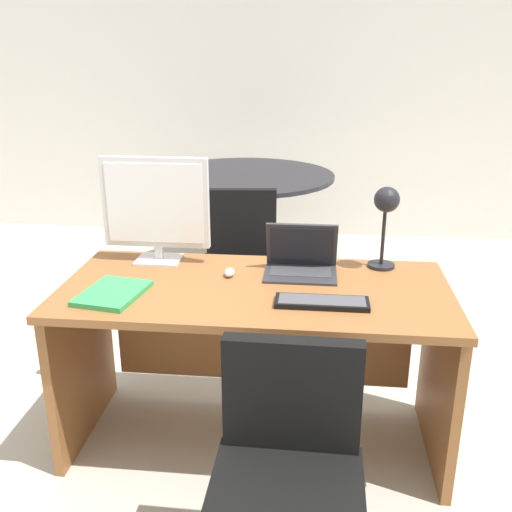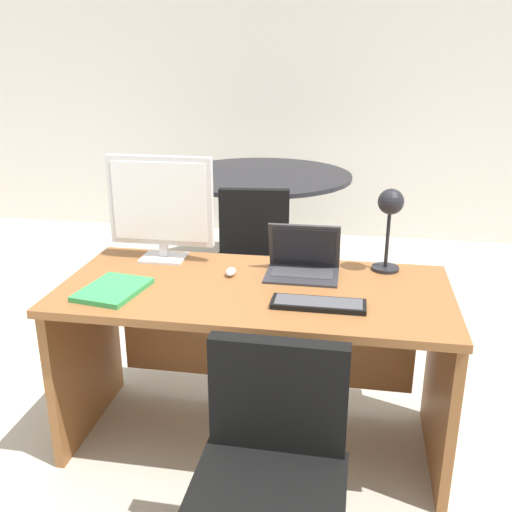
{
  "view_description": "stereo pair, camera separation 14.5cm",
  "coord_description": "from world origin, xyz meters",
  "px_view_note": "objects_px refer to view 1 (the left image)",
  "views": [
    {
      "loc": [
        0.24,
        -2.2,
        1.68
      ],
      "look_at": [
        0.0,
        0.04,
        0.87
      ],
      "focal_mm": 40.87,
      "sensor_mm": 36.0,
      "label": 1
    },
    {
      "loc": [
        0.38,
        -2.18,
        1.68
      ],
      "look_at": [
        0.0,
        0.04,
        0.87
      ],
      "focal_mm": 40.87,
      "sensor_mm": 36.0,
      "label": 2
    }
  ],
  "objects_px": {
    "book": "(113,293)",
    "monitor": "(156,206)",
    "keyboard": "(322,302)",
    "desk": "(256,331)",
    "office_chair": "(286,509)",
    "mouse": "(229,272)",
    "meeting_table": "(244,199)",
    "laptop": "(301,257)",
    "meeting_chair_near": "(241,276)",
    "desk_lamp": "(386,210)"
  },
  "relations": [
    {
      "from": "meeting_chair_near",
      "to": "office_chair",
      "type": "bearing_deg",
      "value": -78.45
    },
    {
      "from": "keyboard",
      "to": "desk_lamp",
      "type": "xyz_separation_m",
      "value": [
        0.26,
        0.42,
        0.26
      ]
    },
    {
      "from": "keyboard",
      "to": "desk_lamp",
      "type": "distance_m",
      "value": 0.56
    },
    {
      "from": "desk",
      "to": "monitor",
      "type": "relative_size",
      "value": 3.32
    },
    {
      "from": "book",
      "to": "meeting_chair_near",
      "type": "distance_m",
      "value": 1.37
    },
    {
      "from": "book",
      "to": "monitor",
      "type": "bearing_deg",
      "value": 79.32
    },
    {
      "from": "monitor",
      "to": "desk_lamp",
      "type": "height_order",
      "value": "monitor"
    },
    {
      "from": "keyboard",
      "to": "mouse",
      "type": "xyz_separation_m",
      "value": [
        -0.4,
        0.26,
        0.01
      ]
    },
    {
      "from": "monitor",
      "to": "mouse",
      "type": "height_order",
      "value": "monitor"
    },
    {
      "from": "desk",
      "to": "book",
      "type": "relative_size",
      "value": 4.99
    },
    {
      "from": "laptop",
      "to": "book",
      "type": "xyz_separation_m",
      "value": [
        -0.73,
        -0.35,
        -0.06
      ]
    },
    {
      "from": "book",
      "to": "meeting_table",
      "type": "height_order",
      "value": "meeting_table"
    },
    {
      "from": "mouse",
      "to": "meeting_table",
      "type": "height_order",
      "value": "meeting_table"
    },
    {
      "from": "laptop",
      "to": "meeting_chair_near",
      "type": "height_order",
      "value": "laptop"
    },
    {
      "from": "monitor",
      "to": "book",
      "type": "height_order",
      "value": "monitor"
    },
    {
      "from": "laptop",
      "to": "book",
      "type": "bearing_deg",
      "value": -154.7
    },
    {
      "from": "desk",
      "to": "laptop",
      "type": "bearing_deg",
      "value": 38.02
    },
    {
      "from": "monitor",
      "to": "office_chair",
      "type": "relative_size",
      "value": 0.57
    },
    {
      "from": "desk",
      "to": "monitor",
      "type": "distance_m",
      "value": 0.71
    },
    {
      "from": "book",
      "to": "meeting_chair_near",
      "type": "bearing_deg",
      "value": 74.73
    },
    {
      "from": "desk",
      "to": "monitor",
      "type": "bearing_deg",
      "value": 156.61
    },
    {
      "from": "mouse",
      "to": "office_chair",
      "type": "xyz_separation_m",
      "value": [
        0.3,
        -0.89,
        -0.42
      ]
    },
    {
      "from": "monitor",
      "to": "laptop",
      "type": "height_order",
      "value": "monitor"
    },
    {
      "from": "monitor",
      "to": "keyboard",
      "type": "xyz_separation_m",
      "value": [
        0.75,
        -0.41,
        -0.25
      ]
    },
    {
      "from": "monitor",
      "to": "meeting_chair_near",
      "type": "distance_m",
      "value": 1.11
    },
    {
      "from": "monitor",
      "to": "keyboard",
      "type": "bearing_deg",
      "value": -28.72
    },
    {
      "from": "desk",
      "to": "mouse",
      "type": "height_order",
      "value": "mouse"
    },
    {
      "from": "monitor",
      "to": "keyboard",
      "type": "height_order",
      "value": "monitor"
    },
    {
      "from": "keyboard",
      "to": "meeting_table",
      "type": "bearing_deg",
      "value": 104.94
    },
    {
      "from": "keyboard",
      "to": "book",
      "type": "distance_m",
      "value": 0.82
    },
    {
      "from": "meeting_chair_near",
      "to": "desk",
      "type": "bearing_deg",
      "value": -78.97
    },
    {
      "from": "monitor",
      "to": "laptop",
      "type": "distance_m",
      "value": 0.69
    },
    {
      "from": "mouse",
      "to": "meeting_table",
      "type": "xyz_separation_m",
      "value": [
        -0.18,
        1.89,
        -0.15
      ]
    },
    {
      "from": "mouse",
      "to": "office_chair",
      "type": "relative_size",
      "value": 0.09
    },
    {
      "from": "desk",
      "to": "desk_lamp",
      "type": "height_order",
      "value": "desk_lamp"
    },
    {
      "from": "laptop",
      "to": "office_chair",
      "type": "height_order",
      "value": "laptop"
    },
    {
      "from": "office_chair",
      "to": "meeting_chair_near",
      "type": "bearing_deg",
      "value": 101.55
    },
    {
      "from": "desk",
      "to": "keyboard",
      "type": "relative_size",
      "value": 4.47
    },
    {
      "from": "mouse",
      "to": "desk_lamp",
      "type": "bearing_deg",
      "value": 13.35
    },
    {
      "from": "meeting_chair_near",
      "to": "monitor",
      "type": "bearing_deg",
      "value": -107.41
    },
    {
      "from": "desk",
      "to": "laptop",
      "type": "relative_size",
      "value": 5.16
    },
    {
      "from": "office_chair",
      "to": "monitor",
      "type": "bearing_deg",
      "value": 122.19
    },
    {
      "from": "desk_lamp",
      "to": "book",
      "type": "distance_m",
      "value": 1.19
    },
    {
      "from": "keyboard",
      "to": "office_chair",
      "type": "bearing_deg",
      "value": -98.37
    },
    {
      "from": "laptop",
      "to": "book",
      "type": "relative_size",
      "value": 0.97
    },
    {
      "from": "laptop",
      "to": "meeting_table",
      "type": "relative_size",
      "value": 0.23
    },
    {
      "from": "meeting_table",
      "to": "mouse",
      "type": "bearing_deg",
      "value": -84.61
    },
    {
      "from": "keyboard",
      "to": "meeting_chair_near",
      "type": "bearing_deg",
      "value": 110.8
    },
    {
      "from": "desk",
      "to": "laptop",
      "type": "xyz_separation_m",
      "value": [
        0.18,
        0.14,
        0.29
      ]
    },
    {
      "from": "monitor",
      "to": "desk_lamp",
      "type": "xyz_separation_m",
      "value": [
        1.01,
        0.01,
        0.01
      ]
    }
  ]
}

